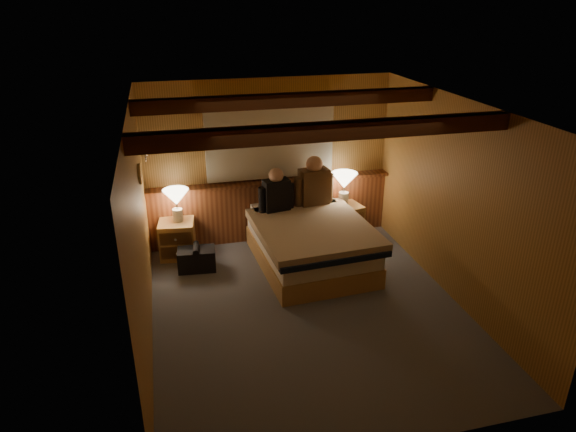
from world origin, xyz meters
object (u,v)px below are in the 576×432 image
object	(u,v)px
nightstand_left	(177,239)
bed	(311,243)
nightstand_right	(344,222)
lamp_left	(176,199)
person_left	(276,193)
lamp_right	(344,182)
person_right	(314,184)
duffel_bag	(197,259)

from	to	relation	value
nightstand_left	bed	bearing A→B (deg)	-14.99
nightstand_left	nightstand_right	world-z (taller)	nightstand_right
lamp_left	person_left	xyz separation A→B (m)	(1.37, -0.19, 0.03)
nightstand_right	bed	bearing A→B (deg)	-148.15
lamp_right	person_right	bearing A→B (deg)	-169.42
bed	person_right	bearing A→B (deg)	67.24
nightstand_left	person_left	size ratio (longest dim) A/B	0.83
lamp_left	person_right	distance (m)	1.95
nightstand_left	person_right	distance (m)	2.10
nightstand_right	person_left	bearing A→B (deg)	175.94
lamp_right	nightstand_left	bearing A→B (deg)	-178.84
lamp_right	lamp_left	bearing A→B (deg)	-179.65
nightstand_right	person_right	xyz separation A→B (m)	(-0.50, -0.04, 0.67)
bed	nightstand_right	xyz separation A→B (m)	(0.73, 0.70, -0.07)
nightstand_left	nightstand_right	distance (m)	2.49
bed	nightstand_left	bearing A→B (deg)	154.51
duffel_bag	person_right	bearing A→B (deg)	18.67
nightstand_left	duffel_bag	world-z (taller)	nightstand_left
nightstand_left	duffel_bag	distance (m)	0.52
person_right	duffel_bag	world-z (taller)	person_right
lamp_right	duffel_bag	distance (m)	2.42
bed	lamp_left	xyz separation A→B (m)	(-1.72, 0.74, 0.53)
nightstand_left	lamp_left	world-z (taller)	lamp_left
bed	duffel_bag	world-z (taller)	bed
bed	nightstand_left	xyz separation A→B (m)	(-1.76, 0.71, -0.07)
bed	lamp_left	size ratio (longest dim) A/B	4.20
nightstand_left	person_right	size ratio (longest dim) A/B	0.72
nightstand_right	lamp_right	world-z (taller)	lamp_right
nightstand_right	person_right	distance (m)	0.84
bed	nightstand_right	distance (m)	1.02
bed	duffel_bag	xyz separation A→B (m)	(-1.53, 0.25, -0.17)
nightstand_right	lamp_left	xyz separation A→B (m)	(-2.45, 0.04, 0.59)
person_left	duffel_bag	bearing A→B (deg)	-174.62
nightstand_left	lamp_left	distance (m)	0.59
nightstand_right	lamp_left	size ratio (longest dim) A/B	1.21
bed	person_right	distance (m)	0.92
person_left	nightstand_right	bearing A→B (deg)	-0.98
bed	person_right	xyz separation A→B (m)	(0.23, 0.66, 0.60)
bed	nightstand_left	world-z (taller)	bed
bed	lamp_left	distance (m)	1.94
bed	nightstand_left	distance (m)	1.89
nightstand_left	lamp_right	bearing A→B (deg)	8.06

